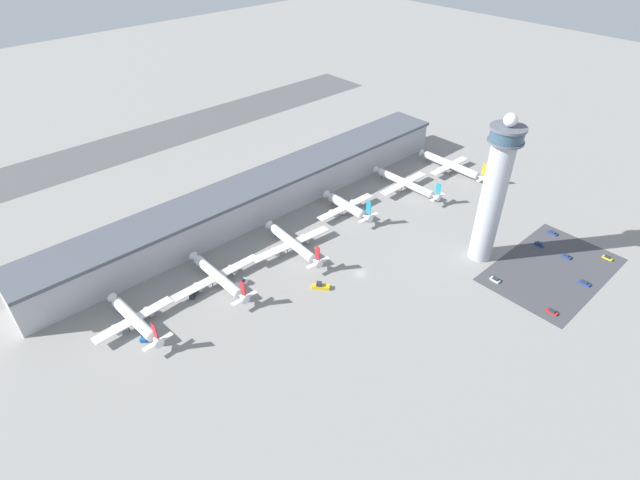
% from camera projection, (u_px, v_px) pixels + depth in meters
% --- Properties ---
extents(ground_plane, '(1000.00, 1000.00, 0.00)m').
position_uv_depth(ground_plane, '(360.00, 274.00, 217.59)').
color(ground_plane, gray).
extents(terminal_building, '(240.91, 25.00, 18.35)m').
position_uv_depth(terminal_building, '(262.00, 195.00, 254.05)').
color(terminal_building, '#B2B2B7').
rests_on(terminal_building, ground).
extents(runway_strip, '(361.37, 44.00, 0.01)m').
position_uv_depth(runway_strip, '(152.00, 138.00, 332.47)').
color(runway_strip, '#515154').
rests_on(runway_strip, ground).
extents(control_tower, '(14.34, 14.34, 67.97)m').
position_uv_depth(control_tower, '(494.00, 191.00, 208.16)').
color(control_tower, '#ADB2BC').
rests_on(control_tower, ground).
extents(parking_lot_surface, '(64.00, 40.00, 0.01)m').
position_uv_depth(parking_lot_surface, '(552.00, 269.00, 219.93)').
color(parking_lot_surface, '#424247').
rests_on(parking_lot_surface, ground).
extents(airplane_gate_alpha, '(32.31, 35.72, 13.21)m').
position_uv_depth(airplane_gate_alpha, '(134.00, 319.00, 188.90)').
color(airplane_gate_alpha, white).
rests_on(airplane_gate_alpha, ground).
extents(airplane_gate_bravo, '(41.20, 39.54, 12.86)m').
position_uv_depth(airplane_gate_bravo, '(218.00, 277.00, 209.72)').
color(airplane_gate_bravo, white).
rests_on(airplane_gate_bravo, ground).
extents(airplane_gate_charlie, '(41.27, 39.81, 13.31)m').
position_uv_depth(airplane_gate_charlie, '(293.00, 243.00, 228.50)').
color(airplane_gate_charlie, white).
rests_on(airplane_gate_charlie, ground).
extents(airplane_gate_delta, '(35.99, 32.43, 13.97)m').
position_uv_depth(airplane_gate_delta, '(347.00, 206.00, 255.02)').
color(airplane_gate_delta, white).
rests_on(airplane_gate_delta, ground).
extents(airplane_gate_echo, '(34.42, 44.46, 12.63)m').
position_uv_depth(airplane_gate_echo, '(405.00, 183.00, 274.23)').
color(airplane_gate_echo, white).
rests_on(airplane_gate_echo, ground).
extents(airplane_gate_foxtrot, '(30.96, 45.30, 13.66)m').
position_uv_depth(airplane_gate_foxtrot, '(451.00, 165.00, 291.10)').
color(airplane_gate_foxtrot, silver).
rests_on(airplane_gate_foxtrot, ground).
extents(service_truck_catering, '(6.49, 6.65, 3.02)m').
position_uv_depth(service_truck_catering, '(146.00, 334.00, 186.93)').
color(service_truck_catering, black).
rests_on(service_truck_catering, ground).
extents(service_truck_fuel, '(6.78, 7.31, 2.93)m').
position_uv_depth(service_truck_fuel, '(321.00, 286.00, 209.24)').
color(service_truck_fuel, black).
rests_on(service_truck_fuel, ground).
extents(service_truck_baggage, '(6.27, 6.65, 2.66)m').
position_uv_depth(service_truck_baggage, '(193.00, 292.00, 206.41)').
color(service_truck_baggage, black).
rests_on(service_truck_baggage, ground).
extents(service_truck_water, '(6.48, 3.25, 2.96)m').
position_uv_depth(service_truck_water, '(241.00, 283.00, 210.97)').
color(service_truck_water, black).
rests_on(service_truck_water, ground).
extents(car_yellow_taxi, '(1.90, 4.34, 1.60)m').
position_uv_depth(car_yellow_taxi, '(539.00, 244.00, 234.19)').
color(car_yellow_taxi, black).
rests_on(car_yellow_taxi, ground).
extents(car_silver_sedan, '(1.81, 4.01, 1.53)m').
position_uv_depth(car_silver_sedan, '(566.00, 256.00, 226.61)').
color(car_silver_sedan, black).
rests_on(car_silver_sedan, ground).
extents(car_green_van, '(1.93, 4.39, 1.35)m').
position_uv_depth(car_green_van, '(607.00, 258.00, 225.91)').
color(car_green_van, black).
rests_on(car_green_van, ground).
extents(car_blue_compact, '(2.00, 4.24, 1.50)m').
position_uv_depth(car_blue_compact, '(495.00, 280.00, 213.37)').
color(car_blue_compact, black).
rests_on(car_blue_compact, ground).
extents(car_navy_sedan, '(2.00, 4.57, 1.50)m').
position_uv_depth(car_navy_sedan, '(584.00, 283.00, 211.62)').
color(car_navy_sedan, black).
rests_on(car_navy_sedan, ground).
extents(car_red_hatchback, '(1.87, 4.69, 1.46)m').
position_uv_depth(car_red_hatchback, '(552.00, 233.00, 241.81)').
color(car_red_hatchback, black).
rests_on(car_red_hatchback, ground).
extents(car_maroon_suv, '(1.77, 4.55, 1.36)m').
position_uv_depth(car_maroon_suv, '(552.00, 312.00, 197.64)').
color(car_maroon_suv, black).
rests_on(car_maroon_suv, ground).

